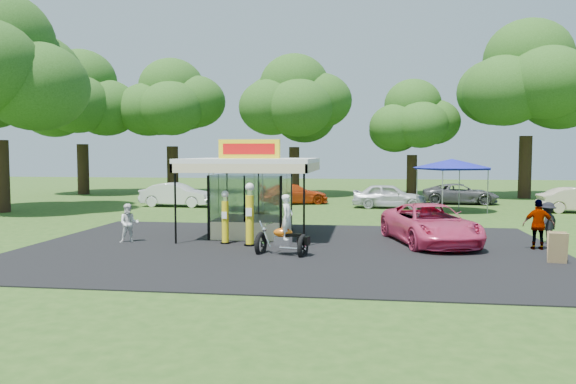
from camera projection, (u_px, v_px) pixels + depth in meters
name	position (u px, v px, depth m)	size (l,w,h in m)	color
ground	(280.00, 259.00, 19.11)	(120.00, 120.00, 0.00)	#264816
asphalt_apron	(288.00, 249.00, 21.09)	(20.00, 14.00, 0.04)	black
gas_station_kiosk	(252.00, 195.00, 24.20)	(5.40, 5.40, 4.18)	white
gas_pump_left	(225.00, 219.00, 22.12)	(0.40, 0.40, 2.14)	black
gas_pump_right	(250.00, 216.00, 21.60)	(0.46, 0.46, 2.47)	black
motorcycle	(285.00, 231.00, 19.64)	(1.98, 1.24, 2.26)	black
spare_tires	(225.00, 233.00, 23.24)	(0.81, 0.65, 0.65)	black
a_frame_sign	(557.00, 248.00, 18.20)	(0.62, 0.61, 1.05)	#593819
kiosk_car	(262.00, 219.00, 26.47)	(1.13, 2.82, 0.96)	yellow
pink_sedan	(430.00, 224.00, 22.16)	(2.64, 5.73, 1.59)	#D93B6A
spectator_west	(129.00, 223.00, 22.49)	(0.77, 0.60, 1.58)	white
spectator_east_a	(548.00, 223.00, 22.20)	(1.09, 0.62, 1.68)	black
spectator_east_b	(539.00, 225.00, 20.73)	(1.12, 0.46, 1.90)	gray
bg_car_a	(177.00, 195.00, 37.80)	(1.67, 4.80, 1.58)	silver
bg_car_b	(294.00, 194.00, 39.65)	(1.99, 4.89, 1.42)	#BE3B0E
bg_car_c	(389.00, 196.00, 36.71)	(1.90, 4.73, 1.61)	silver
bg_car_d	(460.00, 194.00, 39.69)	(2.39, 5.19, 1.44)	#4F4F51
tent_west	(235.00, 164.00, 35.23)	(4.59, 4.59, 3.21)	gray
tent_east	(452.00, 164.00, 34.27)	(4.65, 4.65, 3.25)	gray
oak_far_a	(82.00, 105.00, 48.71)	(10.34, 10.34, 12.26)	black
oak_far_b	(172.00, 110.00, 49.32)	(9.74, 9.74, 11.62)	black
oak_far_c	(294.00, 108.00, 47.18)	(9.86, 9.86, 11.62)	black
oak_far_d	(413.00, 123.00, 47.17)	(8.05, 8.05, 9.58)	black
oak_far_e	(527.00, 87.00, 44.18)	(11.57, 11.57, 13.78)	black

